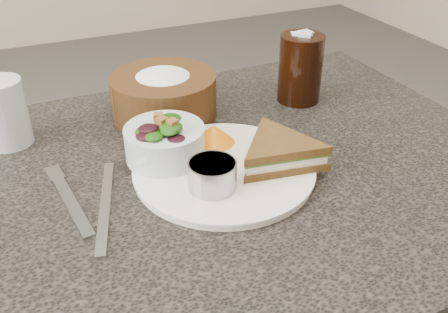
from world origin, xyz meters
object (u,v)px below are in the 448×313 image
(cola_glass, at_px, (301,65))
(dressing_ramekin, at_px, (212,175))
(dinner_plate, at_px, (224,170))
(water_glass, at_px, (4,113))
(sandwich, at_px, (279,152))
(bread_basket, at_px, (164,89))
(salad_bowl, at_px, (165,137))

(cola_glass, bearing_deg, dressing_ramekin, -141.39)
(dinner_plate, xyz_separation_m, water_glass, (-0.28, 0.23, 0.05))
(sandwich, bearing_deg, dinner_plate, 170.79)
(dressing_ramekin, xyz_separation_m, bread_basket, (0.02, 0.26, 0.02))
(salad_bowl, bearing_deg, dinner_plate, -41.77)
(dinner_plate, xyz_separation_m, cola_glass, (0.24, 0.18, 0.06))
(bread_basket, height_order, cola_glass, cola_glass)
(salad_bowl, relative_size, dressing_ramekin, 1.77)
(sandwich, xyz_separation_m, bread_basket, (-0.10, 0.24, 0.02))
(water_glass, bearing_deg, sandwich, -35.13)
(dinner_plate, distance_m, bread_basket, 0.22)
(salad_bowl, distance_m, water_glass, 0.27)
(dinner_plate, bearing_deg, water_glass, 141.07)
(dinner_plate, bearing_deg, cola_glass, 36.72)
(dinner_plate, distance_m, salad_bowl, 0.10)
(sandwich, height_order, cola_glass, cola_glass)
(dressing_ramekin, xyz_separation_m, water_glass, (-0.25, 0.27, 0.02))
(water_glass, bearing_deg, dinner_plate, -38.93)
(dinner_plate, height_order, dressing_ramekin, dressing_ramekin)
(salad_bowl, relative_size, water_glass, 1.10)
(bread_basket, bearing_deg, cola_glass, -8.97)
(salad_bowl, bearing_deg, cola_glass, 20.43)
(bread_basket, bearing_deg, dressing_ramekin, -93.68)
(sandwich, distance_m, cola_glass, 0.26)
(dinner_plate, relative_size, water_glass, 2.44)
(dinner_plate, distance_m, dressing_ramekin, 0.06)
(salad_bowl, distance_m, cola_glass, 0.33)
(sandwich, relative_size, bread_basket, 0.82)
(sandwich, xyz_separation_m, water_glass, (-0.36, 0.25, 0.02))
(salad_bowl, height_order, water_glass, water_glass)
(sandwich, height_order, salad_bowl, salad_bowl)
(salad_bowl, bearing_deg, water_glass, 142.05)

